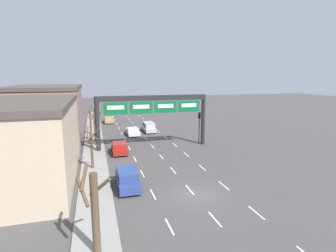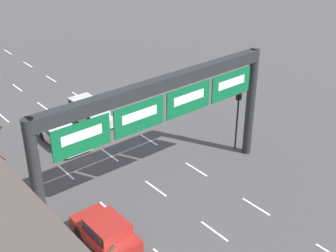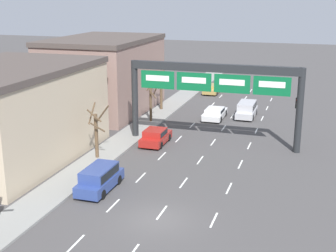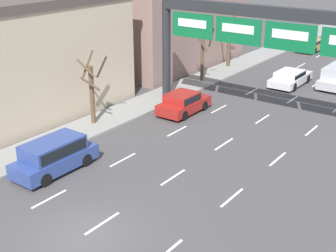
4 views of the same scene
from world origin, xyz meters
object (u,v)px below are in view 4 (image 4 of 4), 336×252
at_px(suv_blue, 54,154).
at_px(car_red, 183,102).
at_px(tree_bare_furthest, 92,88).
at_px(sign_gantry, 265,36).
at_px(tree_bare_second, 229,41).
at_px(tree_bare_closest, 203,51).
at_px(car_white, 290,77).
at_px(car_gold, 312,44).

distance_m(suv_blue, car_red, 10.87).
bearing_deg(tree_bare_furthest, suv_blue, -62.76).
relative_size(sign_gantry, tree_bare_second, 3.34).
xyz_separation_m(sign_gantry, tree_bare_closest, (-7.72, 5.41, -2.90)).
distance_m(car_red, tree_bare_closest, 7.73).
height_order(car_red, tree_bare_closest, tree_bare_closest).
distance_m(car_white, car_gold, 13.68).
relative_size(car_gold, tree_bare_furthest, 1.01).
height_order(car_white, tree_bare_second, tree_bare_second).
bearing_deg(suv_blue, tree_bare_second, 97.91).
relative_size(sign_gantry, car_red, 3.83).
height_order(suv_blue, tree_bare_second, tree_bare_second).
bearing_deg(suv_blue, car_gold, 89.38).
height_order(sign_gantry, car_red, sign_gantry).
distance_m(suv_blue, tree_bare_closest, 18.05).
bearing_deg(sign_gantry, car_gold, 102.23).
distance_m(sign_gantry, tree_bare_furthest, 10.95).
relative_size(suv_blue, car_white, 0.95).
distance_m(car_white, tree_bare_second, 7.29).
height_order(sign_gantry, tree_bare_furthest, sign_gantry).
bearing_deg(sign_gantry, car_red, -162.51).
relative_size(sign_gantry, car_gold, 3.37).
relative_size(car_red, tree_bare_furthest, 0.89).
bearing_deg(tree_bare_furthest, tree_bare_second, 90.87).
height_order(car_white, car_red, car_red).
height_order(car_red, tree_bare_furthest, tree_bare_furthest).
relative_size(car_white, car_gold, 1.02).
xyz_separation_m(car_red, tree_bare_furthest, (-3.30, -5.10, 1.65)).
relative_size(car_white, tree_bare_furthest, 1.03).
bearing_deg(car_gold, tree_bare_furthest, -96.60).
bearing_deg(suv_blue, car_red, 88.23).
relative_size(tree_bare_second, tree_bare_furthest, 1.02).
relative_size(sign_gantry, tree_bare_furthest, 3.39).
bearing_deg(car_white, tree_bare_furthest, -112.79).
relative_size(car_red, car_gold, 0.88).
bearing_deg(suv_blue, sign_gantry, 67.29).
bearing_deg(car_gold, tree_bare_second, -107.57).
height_order(sign_gantry, tree_bare_closest, sign_gantry).
distance_m(car_white, tree_bare_closest, 7.29).
bearing_deg(sign_gantry, tree_bare_second, 127.82).
xyz_separation_m(car_gold, tree_bare_closest, (-2.90, -16.80, 1.93)).
relative_size(car_gold, tree_bare_second, 0.99).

